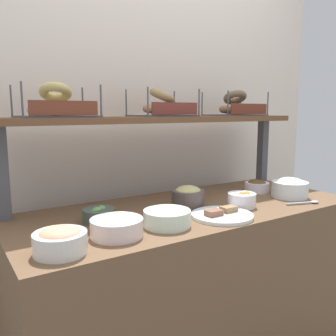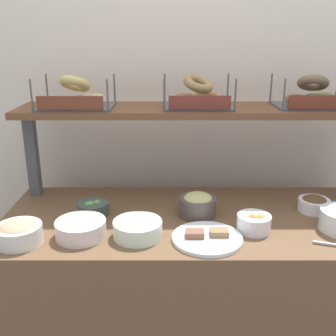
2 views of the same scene
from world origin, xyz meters
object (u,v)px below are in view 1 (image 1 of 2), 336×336
Objects in this scene: serving_spoon_near_plate at (308,202)px; bagel_basket_poppy at (235,108)px; bowl_cream_cheese at (290,187)px; serving_plate_white at (222,215)px; bowl_veggie_mix at (99,215)px; bowl_fruit_salad at (242,199)px; bowl_scallion_spread at (167,216)px; bagel_basket_everything at (162,107)px; bagel_basket_plain at (56,107)px; bowl_chocolate_spread at (257,186)px; bowl_lox_spread at (60,240)px; bowl_hummus at (188,196)px; bowl_potato_salad at (117,225)px.

bagel_basket_poppy reaches higher than serving_spoon_near_plate.
bowl_cream_cheese reaches higher than serving_plate_white.
serving_plate_white is (0.48, -0.23, -0.02)m from bowl_veggie_mix.
bowl_fruit_salad is 0.72× the size of bowl_cream_cheese.
bowl_scallion_spread is (0.21, -0.20, 0.01)m from bowl_veggie_mix.
bagel_basket_poppy reaches higher than bagel_basket_everything.
bagel_basket_poppy is (-0.00, 0.54, 0.47)m from serving_spoon_near_plate.
bowl_scallion_spread is 0.68m from bagel_basket_plain.
serving_plate_white is at bearing -151.72° from bowl_chocolate_spread.
bagel_basket_plain is (-0.30, 0.42, 0.44)m from bowl_scallion_spread.
bowl_hummus reaches higher than bowl_lox_spread.
bowl_fruit_salad is at bearing -12.89° from bowl_veggie_mix.
bowl_potato_salad is at bearing -157.26° from bowl_hummus.
bowl_chocolate_spread reaches higher than serving_spoon_near_plate.
bowl_lox_spread is 0.73m from bowl_hummus.
bagel_basket_everything is at bearing -178.51° from bagel_basket_poppy.
bowl_chocolate_spread is at bearing -20.70° from bagel_basket_everything.
bowl_scallion_spread is 0.70× the size of serving_plate_white.
bowl_scallion_spread is 1.00m from bagel_basket_poppy.
bowl_potato_salad is 0.51m from bowl_hummus.
bagel_basket_everything is (0.01, 0.24, 0.43)m from bowl_hummus.
serving_plate_white is at bearing -88.08° from bagel_basket_everything.
bowl_cream_cheese is (0.36, 0.01, 0.02)m from bowl_fruit_salad.
bowl_hummus is 0.51× the size of bagel_basket_everything.
bagel_basket_everything is (0.55, 0.01, 0.00)m from bagel_basket_plain.
bowl_lox_spread reaches higher than bowl_potato_salad.
bowl_fruit_salad reaches higher than bowl_chocolate_spread.
bowl_lox_spread is at bearing -166.56° from bowl_chocolate_spread.
bowl_lox_spread is 1.27× the size of bowl_chocolate_spread.
bowl_potato_salad is at bearing 12.26° from bowl_lox_spread.
serving_plate_white is (-0.50, -0.27, -0.02)m from bowl_chocolate_spread.
bowl_lox_spread is 0.66m from bagel_basket_plain.
bowl_fruit_salad is 0.35m from serving_spoon_near_plate.
bowl_scallion_spread is 0.61× the size of bagel_basket_everything.
bowl_fruit_salad is at bearing 4.00° from bowl_potato_salad.
bagel_basket_everything reaches higher than serving_plate_white.
bagel_basket_everything reaches higher than bowl_potato_salad.
serving_spoon_near_plate is at bearing -16.44° from bowl_veggie_mix.
bowl_scallion_spread is 0.31m from bowl_hummus.
bowl_hummus reaches higher than bowl_veggie_mix.
bowl_potato_salad is 0.61m from bagel_basket_plain.
bowl_hummus is (0.69, 0.24, 0.01)m from bowl_lox_spread.
bowl_potato_salad is at bearing -166.30° from bowl_chocolate_spread.
bagel_basket_everything is (-0.21, 0.39, 0.44)m from bowl_fruit_salad.
bagel_basket_everything reaches higher than bowl_lox_spread.
bowl_veggie_mix is at bearing 171.92° from bowl_cream_cheese.
bowl_scallion_spread is at bearing -162.54° from bowl_chocolate_spread.
bowl_scallion_spread is 0.67m from bagel_basket_everything.
bowl_cream_cheese is at bearing 3.02° from bowl_potato_salad.
serving_spoon_near_plate is at bearing -6.92° from serving_plate_white.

